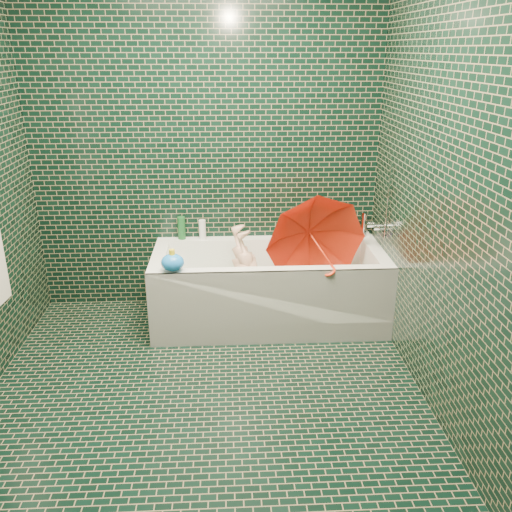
{
  "coord_description": "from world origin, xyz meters",
  "views": [
    {
      "loc": [
        0.16,
        -2.67,
        1.94
      ],
      "look_at": [
        0.34,
        0.82,
        0.6
      ],
      "focal_mm": 38.0,
      "sensor_mm": 36.0,
      "label": 1
    }
  ],
  "objects": [
    {
      "name": "wall_front",
      "position": [
        0.0,
        -1.4,
        1.25
      ],
      "size": [
        2.8,
        0.0,
        2.8
      ],
      "primitive_type": "plane",
      "rotation": [
        -1.57,
        0.0,
        0.0
      ],
      "color": "black",
      "rests_on": "floor"
    },
    {
      "name": "water",
      "position": [
        0.45,
        1.02,
        0.3
      ],
      "size": [
        1.48,
        0.53,
        0.0
      ],
      "primitive_type": "cube",
      "color": "silver",
      "rests_on": "bathtub"
    },
    {
      "name": "wall_back",
      "position": [
        0.0,
        1.4,
        1.25
      ],
      "size": [
        2.8,
        0.0,
        2.8
      ],
      "primitive_type": "plane",
      "rotation": [
        1.57,
        0.0,
        0.0
      ],
      "color": "black",
      "rests_on": "floor"
    },
    {
      "name": "child",
      "position": [
        0.33,
        1.01,
        0.31
      ],
      "size": [
        0.93,
        0.46,
        0.39
      ],
      "primitive_type": "imported",
      "rotation": [
        -1.35,
        0.0,
        -1.41
      ],
      "color": "tan",
      "rests_on": "bathtub"
    },
    {
      "name": "wall_right",
      "position": [
        1.3,
        0.0,
        1.25
      ],
      "size": [
        0.0,
        2.8,
        2.8
      ],
      "primitive_type": "plane",
      "rotation": [
        1.57,
        0.0,
        -1.57
      ],
      "color": "black",
      "rests_on": "floor"
    },
    {
      "name": "bottle_left_short",
      "position": [
        -0.05,
        1.34,
        0.63
      ],
      "size": [
        0.06,
        0.06,
        0.15
      ],
      "primitive_type": "cylinder",
      "rotation": [
        0.0,
        0.0,
        -0.08
      ],
      "color": "white",
      "rests_on": "bathtub"
    },
    {
      "name": "soap_bottle_c",
      "position": [
        1.21,
        1.35,
        0.55
      ],
      "size": [
        0.17,
        0.17,
        0.16
      ],
      "primitive_type": "imported",
      "rotation": [
        0.0,
        0.0,
        0.4
      ],
      "color": "#164D21",
      "rests_on": "bathtub"
    },
    {
      "name": "bottle_right_tall",
      "position": [
        1.06,
        1.31,
        0.67
      ],
      "size": [
        0.06,
        0.06,
        0.24
      ],
      "primitive_type": "cylinder",
      "rotation": [
        0.0,
        0.0,
        0.08
      ],
      "color": "#164D21",
      "rests_on": "bathtub"
    },
    {
      "name": "rubber_duck",
      "position": [
        0.92,
        1.33,
        0.59
      ],
      "size": [
        0.11,
        0.09,
        0.08
      ],
      "rotation": [
        0.0,
        0.0,
        0.4
      ],
      "color": "yellow",
      "rests_on": "bathtub"
    },
    {
      "name": "soap_bottle_b",
      "position": [
        1.15,
        1.33,
        0.55
      ],
      "size": [
        0.08,
        0.08,
        0.18
      ],
      "primitive_type": "imported",
      "rotation": [
        0.0,
        0.0,
        0.03
      ],
      "color": "#591E71",
      "rests_on": "bathtub"
    },
    {
      "name": "bath_toy",
      "position": [
        -0.22,
        0.69,
        0.62
      ],
      "size": [
        0.17,
        0.14,
        0.15
      ],
      "rotation": [
        0.0,
        0.0,
        -0.11
      ],
      "color": "blue",
      "rests_on": "bathtub"
    },
    {
      "name": "bathtub",
      "position": [
        0.45,
        1.01,
        0.21
      ],
      "size": [
        1.7,
        0.75,
        0.55
      ],
      "color": "white",
      "rests_on": "floor"
    },
    {
      "name": "floor",
      "position": [
        0.0,
        0.0,
        0.0
      ],
      "size": [
        2.8,
        2.8,
        0.0
      ],
      "primitive_type": "plane",
      "color": "black",
      "rests_on": "ground"
    },
    {
      "name": "bottle_left_tall",
      "position": [
        -0.21,
        1.36,
        0.64
      ],
      "size": [
        0.08,
        0.08,
        0.18
      ],
      "primitive_type": "cylinder",
      "rotation": [
        0.0,
        0.0,
        0.31
      ],
      "color": "#164D21",
      "rests_on": "bathtub"
    },
    {
      "name": "umbrella",
      "position": [
        0.82,
        0.94,
        0.59
      ],
      "size": [
        1.02,
        0.89,
        0.98
      ],
      "primitive_type": "imported",
      "rotation": [
        0.17,
        -0.45,
        0.1
      ],
      "color": "red",
      "rests_on": "bathtub"
    },
    {
      "name": "bath_mat",
      "position": [
        0.45,
        1.02,
        0.16
      ],
      "size": [
        1.35,
        0.47,
        0.01
      ],
      "primitive_type": "cube",
      "color": "green",
      "rests_on": "bathtub"
    },
    {
      "name": "faucet",
      "position": [
        1.26,
        1.02,
        0.77
      ],
      "size": [
        0.18,
        0.19,
        0.55
      ],
      "color": "silver",
      "rests_on": "wall_right"
    },
    {
      "name": "bottle_right_pump",
      "position": [
        1.22,
        1.33,
        0.65
      ],
      "size": [
        0.06,
        0.06,
        0.2
      ],
      "primitive_type": "cylinder",
      "rotation": [
        0.0,
        0.0,
        0.34
      ],
      "color": "silver",
      "rests_on": "bathtub"
    },
    {
      "name": "soap_bottle_a",
      "position": [
        1.23,
        1.34,
        0.55
      ],
      "size": [
        0.1,
        0.1,
        0.24
      ],
      "primitive_type": "imported",
      "rotation": [
        0.0,
        0.0,
        -0.09
      ],
      "color": "white",
      "rests_on": "bathtub"
    }
  ]
}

